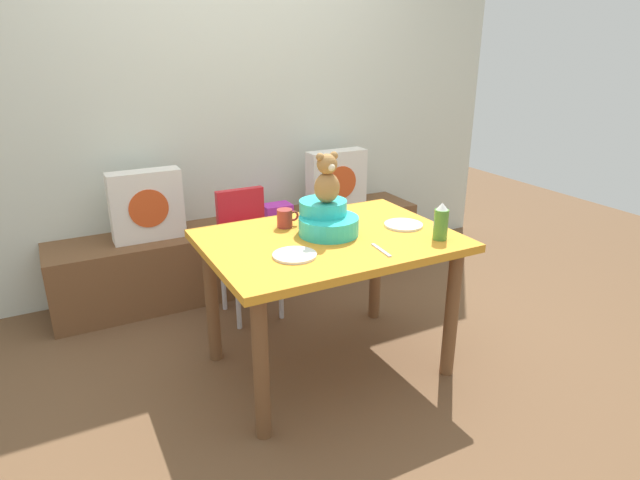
{
  "coord_description": "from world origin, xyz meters",
  "views": [
    {
      "loc": [
        -1.2,
        -2.19,
        1.66
      ],
      "look_at": [
        0.0,
        0.1,
        0.69
      ],
      "focal_mm": 30.26,
      "sensor_mm": 36.0,
      "label": 1
    }
  ],
  "objects_px": {
    "book_stack": "(277,211)",
    "infant_seat_teal": "(327,219)",
    "pillow_floral_right": "(337,180)",
    "cell_phone": "(339,215)",
    "teddy_bear": "(327,179)",
    "dining_table": "(329,257)",
    "coffee_mug": "(285,218)",
    "dinner_plate_near": "(295,255)",
    "pillow_floral_left": "(147,206)",
    "highchair": "(248,237)",
    "ketchup_bottle": "(441,222)",
    "dinner_plate_far": "(403,225)"
  },
  "relations": [
    {
      "from": "book_stack",
      "to": "infant_seat_teal",
      "type": "bearing_deg",
      "value": -100.56
    },
    {
      "from": "pillow_floral_right",
      "to": "cell_phone",
      "type": "distance_m",
      "value": 1.02
    },
    {
      "from": "pillow_floral_right",
      "to": "teddy_bear",
      "type": "bearing_deg",
      "value": -121.52
    },
    {
      "from": "dining_table",
      "to": "pillow_floral_right",
      "type": "bearing_deg",
      "value": 59.15
    },
    {
      "from": "dining_table",
      "to": "cell_phone",
      "type": "bearing_deg",
      "value": 53.04
    },
    {
      "from": "teddy_bear",
      "to": "coffee_mug",
      "type": "bearing_deg",
      "value": 128.5
    },
    {
      "from": "dinner_plate_near",
      "to": "pillow_floral_left",
      "type": "bearing_deg",
      "value": 106.99
    },
    {
      "from": "highchair",
      "to": "book_stack",
      "type": "bearing_deg",
      "value": 49.1
    },
    {
      "from": "book_stack",
      "to": "highchair",
      "type": "relative_size",
      "value": 0.25
    },
    {
      "from": "book_stack",
      "to": "highchair",
      "type": "height_order",
      "value": "highchair"
    },
    {
      "from": "book_stack",
      "to": "pillow_floral_left",
      "type": "bearing_deg",
      "value": -178.65
    },
    {
      "from": "pillow_floral_right",
      "to": "coffee_mug",
      "type": "bearing_deg",
      "value": -131.68
    },
    {
      "from": "pillow_floral_left",
      "to": "dining_table",
      "type": "bearing_deg",
      "value": -60.45
    },
    {
      "from": "highchair",
      "to": "infant_seat_teal",
      "type": "bearing_deg",
      "value": -76.58
    },
    {
      "from": "infant_seat_teal",
      "to": "cell_phone",
      "type": "height_order",
      "value": "infant_seat_teal"
    },
    {
      "from": "book_stack",
      "to": "ketchup_bottle",
      "type": "height_order",
      "value": "ketchup_bottle"
    },
    {
      "from": "ketchup_bottle",
      "to": "coffee_mug",
      "type": "relative_size",
      "value": 1.54
    },
    {
      "from": "pillow_floral_left",
      "to": "book_stack",
      "type": "bearing_deg",
      "value": 1.35
    },
    {
      "from": "infant_seat_teal",
      "to": "teddy_bear",
      "type": "xyz_separation_m",
      "value": [
        0.0,
        -0.0,
        0.21
      ]
    },
    {
      "from": "teddy_bear",
      "to": "ketchup_bottle",
      "type": "distance_m",
      "value": 0.59
    },
    {
      "from": "dinner_plate_far",
      "to": "book_stack",
      "type": "bearing_deg",
      "value": 99.06
    },
    {
      "from": "pillow_floral_left",
      "to": "dining_table",
      "type": "relative_size",
      "value": 0.36
    },
    {
      "from": "dinner_plate_near",
      "to": "dinner_plate_far",
      "type": "height_order",
      "value": "same"
    },
    {
      "from": "pillow_floral_right",
      "to": "ketchup_bottle",
      "type": "xyz_separation_m",
      "value": [
        -0.24,
        -1.45,
        0.15
      ]
    },
    {
      "from": "book_stack",
      "to": "coffee_mug",
      "type": "height_order",
      "value": "coffee_mug"
    },
    {
      "from": "pillow_floral_right",
      "to": "infant_seat_teal",
      "type": "distance_m",
      "value": 1.31
    },
    {
      "from": "pillow_floral_right",
      "to": "dinner_plate_far",
      "type": "xyz_separation_m",
      "value": [
        -0.28,
        -1.2,
        0.07
      ]
    },
    {
      "from": "infant_seat_teal",
      "to": "pillow_floral_left",
      "type": "bearing_deg",
      "value": 121.32
    },
    {
      "from": "dining_table",
      "to": "infant_seat_teal",
      "type": "xyz_separation_m",
      "value": [
        0.01,
        0.06,
        0.18
      ]
    },
    {
      "from": "dining_table",
      "to": "infant_seat_teal",
      "type": "height_order",
      "value": "infant_seat_teal"
    },
    {
      "from": "book_stack",
      "to": "dining_table",
      "type": "bearing_deg",
      "value": -100.77
    },
    {
      "from": "ketchup_bottle",
      "to": "dinner_plate_near",
      "type": "height_order",
      "value": "ketchup_bottle"
    },
    {
      "from": "book_stack",
      "to": "dinner_plate_near",
      "type": "bearing_deg",
      "value": -109.96
    },
    {
      "from": "ketchup_bottle",
      "to": "book_stack",
      "type": "bearing_deg",
      "value": 99.11
    },
    {
      "from": "dinner_plate_near",
      "to": "infant_seat_teal",
      "type": "bearing_deg",
      "value": 36.7
    },
    {
      "from": "highchair",
      "to": "infant_seat_teal",
      "type": "xyz_separation_m",
      "value": [
        0.17,
        -0.7,
        0.29
      ]
    },
    {
      "from": "dinner_plate_far",
      "to": "pillow_floral_right",
      "type": "bearing_deg",
      "value": 77.07
    },
    {
      "from": "book_stack",
      "to": "coffee_mug",
      "type": "distance_m",
      "value": 1.05
    },
    {
      "from": "dining_table",
      "to": "ketchup_bottle",
      "type": "xyz_separation_m",
      "value": [
        0.46,
        -0.28,
        0.2
      ]
    },
    {
      "from": "book_stack",
      "to": "dinner_plate_near",
      "type": "height_order",
      "value": "dinner_plate_near"
    },
    {
      "from": "pillow_floral_left",
      "to": "dinner_plate_near",
      "type": "distance_m",
      "value": 1.38
    },
    {
      "from": "infant_seat_teal",
      "to": "ketchup_bottle",
      "type": "relative_size",
      "value": 1.78
    },
    {
      "from": "pillow_floral_left",
      "to": "dinner_plate_near",
      "type": "bearing_deg",
      "value": -73.01
    },
    {
      "from": "pillow_floral_left",
      "to": "dinner_plate_far",
      "type": "xyz_separation_m",
      "value": [
        1.08,
        -1.2,
        0.07
      ]
    },
    {
      "from": "teddy_bear",
      "to": "ketchup_bottle",
      "type": "height_order",
      "value": "teddy_bear"
    },
    {
      "from": "infant_seat_teal",
      "to": "dinner_plate_near",
      "type": "relative_size",
      "value": 1.65
    },
    {
      "from": "teddy_bear",
      "to": "highchair",
      "type": "bearing_deg",
      "value": 103.41
    },
    {
      "from": "pillow_floral_left",
      "to": "pillow_floral_right",
      "type": "height_order",
      "value": "same"
    },
    {
      "from": "coffee_mug",
      "to": "dinner_plate_far",
      "type": "bearing_deg",
      "value": -26.29
    },
    {
      "from": "book_stack",
      "to": "cell_phone",
      "type": "height_order",
      "value": "cell_phone"
    }
  ]
}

